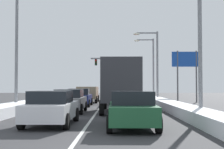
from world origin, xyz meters
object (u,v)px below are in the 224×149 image
object	(u,v)px
suv_charcoal_right_lane_third	(121,94)
sedan_gray_center_lane_second	(70,101)
box_truck_right_lane_second	(120,83)
sedan_navy_center_lane_third	(80,97)
street_lamp_right_mid	(154,59)
sedan_white_center_lane_nearest	(51,108)
sedan_green_right_lane_nearest	(132,109)
traffic_light_gantry	(124,68)
suv_red_right_lane_fourth	(119,93)
suv_tan_center_lane_fourth	(88,93)
street_lamp_left_mid	(21,35)
street_lamp_right_near	(193,25)
roadside_sign_right	(187,65)
street_lamp_right_far	(151,63)

from	to	relation	value
suv_charcoal_right_lane_third	sedan_gray_center_lane_second	world-z (taller)	suv_charcoal_right_lane_third
box_truck_right_lane_second	sedan_navy_center_lane_third	size ratio (longest dim) A/B	1.60
street_lamp_right_mid	sedan_white_center_lane_nearest	bearing A→B (deg)	-109.15
sedan_green_right_lane_nearest	street_lamp_right_mid	world-z (taller)	street_lamp_right_mid
sedan_gray_center_lane_second	traffic_light_gantry	size ratio (longest dim) A/B	0.60
suv_red_right_lane_fourth	sedan_gray_center_lane_second	distance (m)	14.95
suv_tan_center_lane_fourth	street_lamp_left_mid	size ratio (longest dim) A/B	0.54
traffic_light_gantry	sedan_gray_center_lane_second	bearing A→B (deg)	-98.85
sedan_gray_center_lane_second	street_lamp_left_mid	xyz separation A→B (m)	(-3.68, 1.62, 4.57)
suv_charcoal_right_lane_third	sedan_white_center_lane_nearest	bearing A→B (deg)	-102.31
suv_charcoal_right_lane_third	suv_red_right_lane_fourth	distance (m)	6.03
sedan_green_right_lane_nearest	street_lamp_left_mid	world-z (taller)	street_lamp_left_mid
street_lamp_right_near	suv_charcoal_right_lane_third	bearing A→B (deg)	106.78
sedan_green_right_lane_nearest	roadside_sign_right	size ratio (longest dim) A/B	0.82
street_lamp_right_near	street_lamp_right_far	xyz separation A→B (m)	(0.48, 25.19, -0.19)
suv_charcoal_right_lane_third	roadside_sign_right	size ratio (longest dim) A/B	0.89
sedan_white_center_lane_nearest	sedan_gray_center_lane_second	world-z (taller)	same
suv_red_right_lane_fourth	street_lamp_left_mid	distance (m)	15.37
box_truck_right_lane_second	street_lamp_right_mid	world-z (taller)	street_lamp_right_mid
suv_charcoal_right_lane_third	street_lamp_right_mid	xyz separation A→B (m)	(3.57, 4.57, 3.55)
sedan_green_right_lane_nearest	sedan_navy_center_lane_third	size ratio (longest dim) A/B	1.00
box_truck_right_lane_second	sedan_gray_center_lane_second	world-z (taller)	box_truck_right_lane_second
street_lamp_right_mid	roadside_sign_right	distance (m)	3.59
box_truck_right_lane_second	street_lamp_right_far	distance (m)	21.95
street_lamp_right_mid	suv_charcoal_right_lane_third	bearing A→B (deg)	-127.97
street_lamp_right_near	roadside_sign_right	distance (m)	17.29
sedan_white_center_lane_nearest	roadside_sign_right	world-z (taller)	roadside_sign_right
traffic_light_gantry	street_lamp_right_near	xyz separation A→B (m)	(2.88, -31.48, 0.51)
street_lamp_right_near	box_truck_right_lane_second	bearing A→B (deg)	135.01
suv_charcoal_right_lane_third	sedan_gray_center_lane_second	distance (m)	9.21
traffic_light_gantry	sedan_navy_center_lane_third	bearing A→B (deg)	-101.80
roadside_sign_right	street_lamp_right_far	bearing A→B (deg)	109.62
traffic_light_gantry	sedan_white_center_lane_nearest	bearing A→B (deg)	-96.84
box_truck_right_lane_second	sedan_navy_center_lane_third	world-z (taller)	box_truck_right_lane_second
sedan_green_right_lane_nearest	street_lamp_right_far	world-z (taller)	street_lamp_right_far
street_lamp_right_mid	street_lamp_right_far	bearing A→B (deg)	85.93
street_lamp_left_mid	suv_red_right_lane_fourth	bearing A→B (deg)	61.17
sedan_white_center_lane_nearest	street_lamp_left_mid	world-z (taller)	street_lamp_left_mid
traffic_light_gantry	suv_tan_center_lane_fourth	bearing A→B (deg)	-105.86
roadside_sign_right	sedan_green_right_lane_nearest	bearing A→B (deg)	-108.36
box_truck_right_lane_second	suv_charcoal_right_lane_third	bearing A→B (deg)	88.68
sedan_gray_center_lane_second	street_lamp_left_mid	bearing A→B (deg)	156.27
sedan_green_right_lane_nearest	street_lamp_right_far	distance (m)	29.82
suv_red_right_lane_fourth	street_lamp_right_mid	xyz separation A→B (m)	(3.65, -1.46, 3.55)
sedan_white_center_lane_nearest	street_lamp_right_far	xyz separation A→B (m)	(7.51, 28.31, 4.05)
suv_charcoal_right_lane_third	traffic_light_gantry	world-z (taller)	traffic_light_gantry
box_truck_right_lane_second	sedan_gray_center_lane_second	size ratio (longest dim) A/B	1.60
suv_red_right_lane_fourth	street_lamp_right_far	bearing A→B (deg)	58.51
street_lamp_right_near	street_lamp_right_far	distance (m)	25.20
sedan_navy_center_lane_third	roadside_sign_right	world-z (taller)	roadside_sign_right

